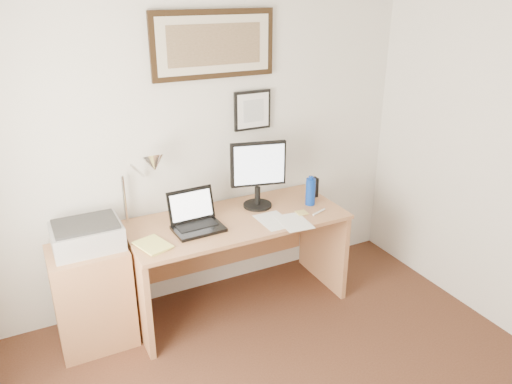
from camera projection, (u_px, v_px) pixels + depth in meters
wall_back at (197, 142)px, 3.72m from camera, size 3.50×0.02×2.50m
side_cabinet at (93, 296)px, 3.41m from camera, size 0.50×0.40×0.73m
water_bottle at (310, 192)px, 3.85m from camera, size 0.07×0.07×0.21m
bottle_cap at (311, 178)px, 3.81m from camera, size 0.04×0.04×0.02m
speaker at (313, 187)px, 4.01m from camera, size 0.07×0.06×0.16m
paper_sheet_a at (274, 221)px, 3.62m from camera, size 0.21×0.30×0.00m
paper_sheet_b at (294, 222)px, 3.60m from camera, size 0.23×0.31×0.00m
sticky_pad at (302, 213)px, 3.74m from camera, size 0.08×0.08×0.01m
marker_pen at (319, 212)px, 3.75m from camera, size 0.14×0.06×0.02m
book at (141, 250)px, 3.21m from camera, size 0.24×0.28×0.02m
desk at (233, 241)px, 3.83m from camera, size 1.60×0.70×0.75m
laptop at (196, 220)px, 3.50m from camera, size 0.35×0.31×0.26m
lcd_monitor at (258, 171)px, 3.74m from camera, size 0.42×0.22×0.52m
printer at (87, 235)px, 3.27m from camera, size 0.44×0.34×0.18m
desk_lamp at (151, 166)px, 3.41m from camera, size 0.29×0.27×0.53m
picture_large at (214, 44)px, 3.49m from camera, size 0.92×0.04×0.47m
picture_small at (252, 110)px, 3.80m from camera, size 0.30×0.03×0.30m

